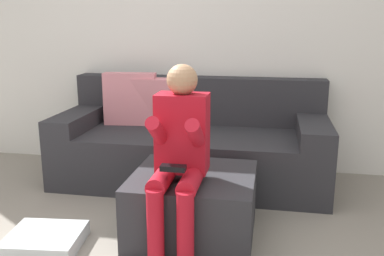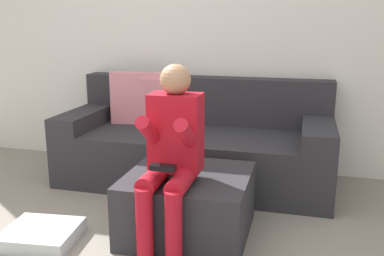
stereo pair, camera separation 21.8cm
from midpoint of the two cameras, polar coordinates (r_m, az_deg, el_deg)
wall_back at (r=4.02m, az=-3.38°, el=13.07°), size 6.00×0.10×2.56m
couch_sectional at (r=3.69m, az=-1.95°, el=-2.08°), size 2.22×0.92×0.90m
ottoman at (r=2.80m, az=-2.08°, el=-10.04°), size 0.76×0.72×0.40m
person_seated at (r=2.50m, az=-4.20°, el=-2.97°), size 0.30×0.60×1.10m
storage_bin at (r=2.88m, az=-20.93°, el=-13.66°), size 0.47×0.43×0.09m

